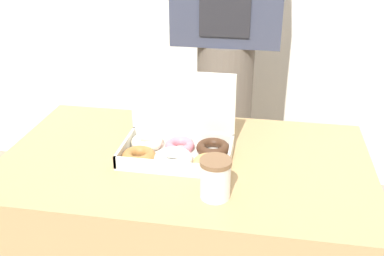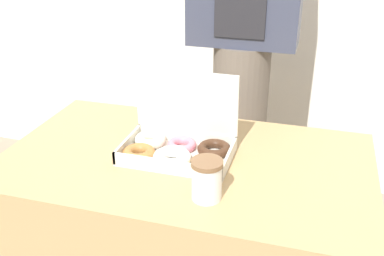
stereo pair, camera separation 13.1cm
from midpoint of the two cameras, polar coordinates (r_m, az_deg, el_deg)
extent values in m
cube|color=tan|center=(1.57, -3.27, -15.40)|extent=(1.11, 0.65, 0.72)
cube|color=silver|center=(1.36, -4.71, -3.80)|extent=(0.33, 0.20, 0.01)
cube|color=silver|center=(1.40, -11.13, -2.40)|extent=(0.01, 0.20, 0.04)
cube|color=silver|center=(1.32, 2.01, -3.57)|extent=(0.01, 0.20, 0.04)
cube|color=silver|center=(1.27, -5.83, -5.07)|extent=(0.33, 0.01, 0.04)
cube|color=silver|center=(1.43, -3.79, -1.15)|extent=(0.33, 0.01, 0.04)
cube|color=silver|center=(1.38, -3.97, 3.26)|extent=(0.33, 0.02, 0.20)
torus|color=#A87038|center=(1.34, -9.56, -3.64)|extent=(0.10, 0.10, 0.03)
torus|color=silver|center=(1.42, -8.35, -1.83)|extent=(0.14, 0.14, 0.03)
torus|color=white|center=(1.31, -5.25, -4.00)|extent=(0.16, 0.16, 0.04)
torus|color=pink|center=(1.39, -4.26, -2.28)|extent=(0.11, 0.11, 0.03)
torus|color=tan|center=(1.29, -0.76, -4.53)|extent=(0.13, 0.13, 0.03)
torus|color=#422819|center=(1.37, -0.04, -2.60)|extent=(0.10, 0.10, 0.03)
cylinder|color=white|center=(1.16, -0.26, -6.78)|extent=(0.08, 0.08, 0.10)
cylinder|color=brown|center=(1.13, -0.27, -4.42)|extent=(0.08, 0.08, 0.01)
cylinder|color=#665B51|center=(2.00, 2.09, -2.11)|extent=(0.23, 0.23, 0.92)
camera|label=1|loc=(0.07, -92.86, -1.37)|focal=42.00mm
camera|label=2|loc=(0.07, 87.14, 1.37)|focal=42.00mm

